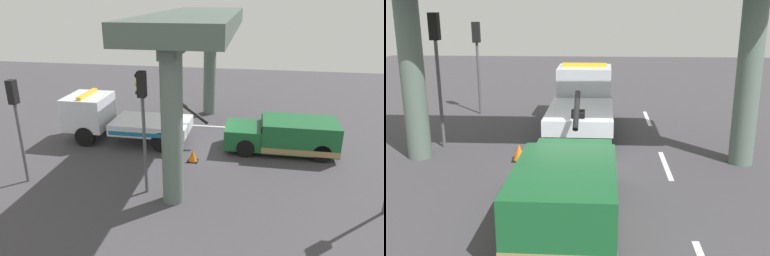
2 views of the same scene
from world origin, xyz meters
TOP-DOWN VIEW (x-y plane):
  - ground_plane at (0.00, 0.00)m, footprint 60.00×40.00m
  - lane_stripe_mid at (0.00, -2.83)m, footprint 2.60×0.16m
  - lane_stripe_east at (6.00, -2.83)m, footprint 2.60×0.16m
  - tow_truck_white at (4.56, -0.00)m, footprint 7.26×2.46m
  - towed_van_green at (-3.98, 0.00)m, footprint 5.21×2.24m
  - traffic_light_far at (1.52, 4.84)m, footprint 0.39×0.32m
  - traffic_light_mid at (6.52, 4.84)m, footprint 0.39×0.32m
  - traffic_cone_orange at (0.22, 1.89)m, footprint 0.47×0.47m

SIDE VIEW (x-z plane):
  - ground_plane at x=0.00m, z-range -0.10..0.00m
  - lane_stripe_mid at x=0.00m, z-range 0.00..0.01m
  - lane_stripe_east at x=6.00m, z-range 0.00..0.01m
  - traffic_cone_orange at x=0.22m, z-range -0.02..0.54m
  - towed_van_green at x=-3.98m, z-range -0.01..1.57m
  - tow_truck_white at x=4.56m, z-range -0.03..2.43m
  - traffic_light_mid at x=6.52m, z-range 0.96..5.13m
  - traffic_light_far at x=1.52m, z-range 1.05..5.72m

